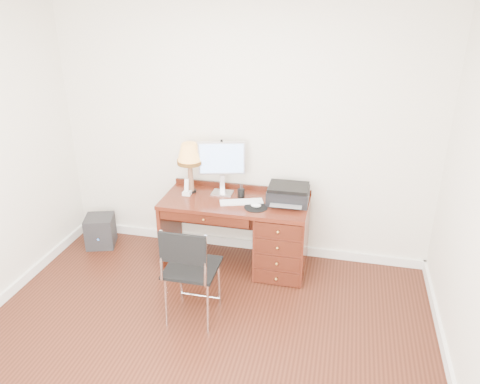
% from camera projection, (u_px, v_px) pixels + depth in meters
% --- Properties ---
extents(ground, '(4.00, 4.00, 0.00)m').
position_uv_depth(ground, '(195.00, 352.00, 3.85)').
color(ground, black).
rests_on(ground, ground).
extents(room_shell, '(4.00, 4.00, 4.00)m').
position_uv_depth(room_shell, '(216.00, 301.00, 4.39)').
color(room_shell, silver).
rests_on(room_shell, ground).
extents(desk, '(1.50, 0.67, 0.75)m').
position_uv_depth(desk, '(265.00, 232.00, 4.86)').
color(desk, '#561E12').
rests_on(desk, ground).
extents(monitor, '(0.48, 0.22, 0.56)m').
position_uv_depth(monitor, '(223.00, 161.00, 4.83)').
color(monitor, silver).
rests_on(monitor, desk).
extents(keyboard, '(0.45, 0.26, 0.02)m').
position_uv_depth(keyboard, '(241.00, 202.00, 4.73)').
color(keyboard, white).
rests_on(keyboard, desk).
extents(mouse_pad, '(0.23, 0.23, 0.05)m').
position_uv_depth(mouse_pad, '(256.00, 206.00, 4.62)').
color(mouse_pad, black).
rests_on(mouse_pad, desk).
extents(printer, '(0.42, 0.33, 0.18)m').
position_uv_depth(printer, '(288.00, 194.00, 4.71)').
color(printer, black).
rests_on(printer, desk).
extents(leg_lamp, '(0.26, 0.26, 0.54)m').
position_uv_depth(leg_lamp, '(190.00, 157.00, 4.82)').
color(leg_lamp, black).
rests_on(leg_lamp, desk).
extents(phone, '(0.08, 0.08, 0.18)m').
position_uv_depth(phone, '(187.00, 190.00, 4.89)').
color(phone, white).
rests_on(phone, desk).
extents(pen_cup, '(0.07, 0.07, 0.09)m').
position_uv_depth(pen_cup, '(241.00, 193.00, 4.83)').
color(pen_cup, black).
rests_on(pen_cup, desk).
extents(chair, '(0.45, 0.45, 0.95)m').
position_uv_depth(chair, '(189.00, 265.00, 4.00)').
color(chair, black).
rests_on(chair, ground).
extents(equipment_box, '(0.39, 0.39, 0.36)m').
position_uv_depth(equipment_box, '(100.00, 231.00, 5.37)').
color(equipment_box, black).
rests_on(equipment_box, ground).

